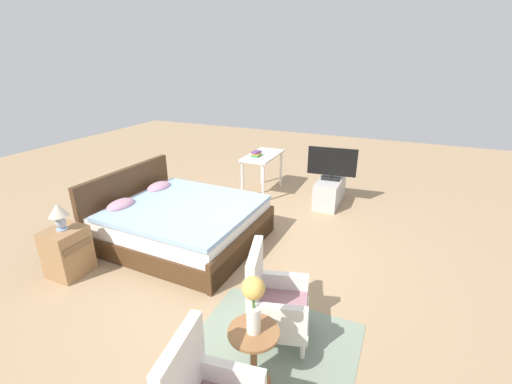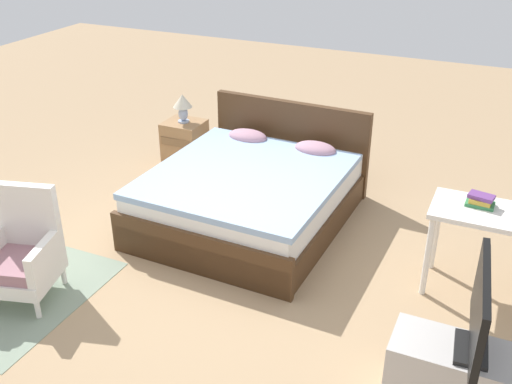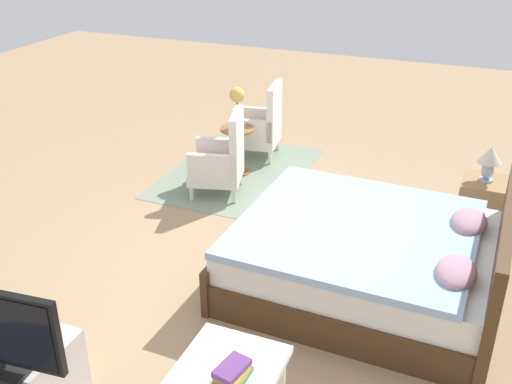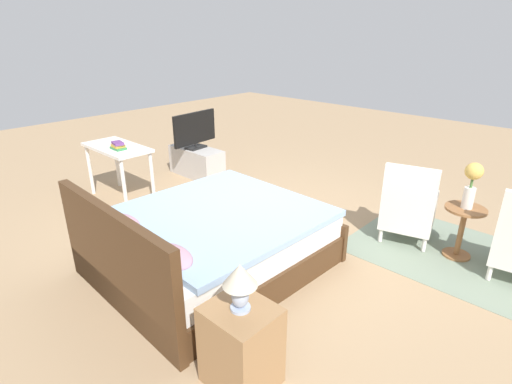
# 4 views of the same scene
# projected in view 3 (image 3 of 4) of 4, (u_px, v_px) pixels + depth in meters

# --- Properties ---
(ground_plane) EXTENTS (16.00, 16.00, 0.00)m
(ground_plane) POSITION_uv_depth(u_px,v_px,m) (257.00, 271.00, 5.20)
(ground_plane) COLOR #A38460
(floor_rug) EXTENTS (2.10, 1.50, 0.01)m
(floor_rug) POSITION_uv_depth(u_px,v_px,m) (238.00, 172.00, 7.06)
(floor_rug) COLOR gray
(floor_rug) RESTS_ON ground_plane
(bed) EXTENTS (1.85, 2.13, 0.96)m
(bed) POSITION_uv_depth(u_px,v_px,m) (370.00, 258.00, 4.84)
(bed) COLOR #472D19
(bed) RESTS_ON ground_plane
(armchair_by_window_left) EXTENTS (0.61, 0.61, 0.92)m
(armchair_by_window_left) POSITION_uv_depth(u_px,v_px,m) (261.00, 127.00, 7.36)
(armchair_by_window_left) COLOR white
(armchair_by_window_left) RESTS_ON floor_rug
(armchair_by_window_right) EXTENTS (0.66, 0.66, 0.92)m
(armchair_by_window_right) POSITION_uv_depth(u_px,v_px,m) (221.00, 161.00, 6.42)
(armchair_by_window_right) COLOR white
(armchair_by_window_right) RESTS_ON floor_rug
(side_table) EXTENTS (0.40, 0.40, 0.56)m
(side_table) POSITION_uv_depth(u_px,v_px,m) (238.00, 145.00, 6.91)
(side_table) COLOR #936038
(side_table) RESTS_ON ground_plane
(flower_vase) EXTENTS (0.17, 0.17, 0.48)m
(flower_vase) POSITION_uv_depth(u_px,v_px,m) (237.00, 103.00, 6.69)
(flower_vase) COLOR silver
(flower_vase) RESTS_ON side_table
(nightstand) EXTENTS (0.44, 0.41, 0.60)m
(nightstand) POSITION_uv_depth(u_px,v_px,m) (480.00, 209.00, 5.59)
(nightstand) COLOR #997047
(nightstand) RESTS_ON ground_plane
(table_lamp) EXTENTS (0.22, 0.22, 0.33)m
(table_lamp) POSITION_uv_depth(u_px,v_px,m) (490.00, 159.00, 5.36)
(table_lamp) COLOR #9EADC6
(table_lamp) RESTS_ON nightstand
(book_stack) EXTENTS (0.22, 0.15, 0.10)m
(book_stack) POSITION_uv_depth(u_px,v_px,m) (232.00, 374.00, 2.95)
(book_stack) COLOR #337A47
(book_stack) RESTS_ON vanity_desk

